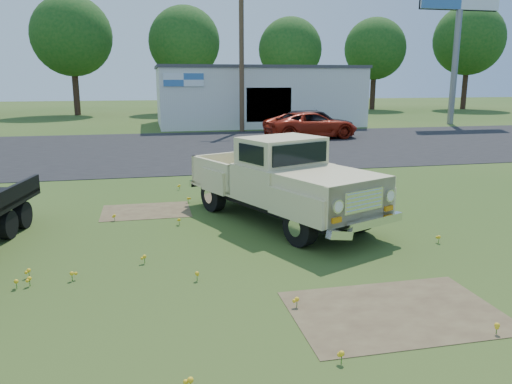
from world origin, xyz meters
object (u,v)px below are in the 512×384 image
(dark_sedan, at_px, (313,123))
(billboard, at_px, (460,1))
(vintage_pickup_truck, at_px, (281,179))
(red_pickup, at_px, (311,125))

(dark_sedan, bearing_deg, billboard, -74.99)
(vintage_pickup_truck, xyz_separation_m, dark_sedan, (6.27, 16.24, -0.18))
(billboard, distance_m, vintage_pickup_truck, 30.01)
(billboard, height_order, vintage_pickup_truck, billboard)
(red_pickup, bearing_deg, vintage_pickup_truck, 151.89)
(billboard, relative_size, dark_sedan, 2.32)
(vintage_pickup_truck, height_order, red_pickup, vintage_pickup_truck)
(red_pickup, xyz_separation_m, dark_sedan, (0.31, 0.67, 0.09))
(billboard, relative_size, vintage_pickup_truck, 2.01)
(vintage_pickup_truck, height_order, dark_sedan, vintage_pickup_truck)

